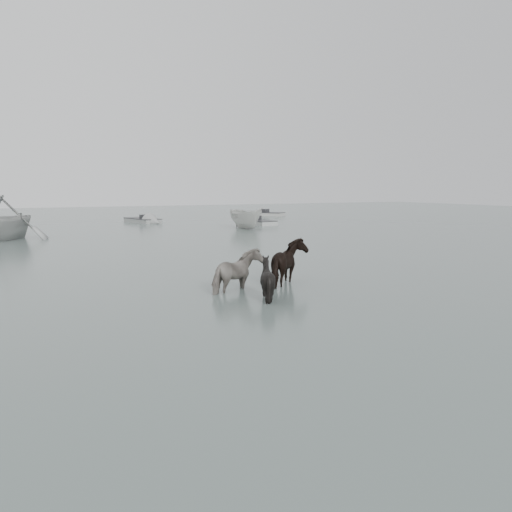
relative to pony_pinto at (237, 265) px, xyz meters
name	(u,v)px	position (x,y,z in m)	size (l,w,h in m)	color
ground	(236,289)	(0.07, 0.27, -0.80)	(140.00, 140.00, 0.00)	#4F5E59
pony_pinto	(237,265)	(0.00, 0.00, 0.00)	(0.86, 1.88, 1.59)	black
pony_dark	(291,258)	(2.04, 0.19, 0.06)	(1.70, 1.46, 1.72)	black
pony_black	(267,274)	(0.35, -1.33, -0.08)	(1.15, 1.29, 1.42)	black
rowboat_trail	(6,216)	(-6.30, 20.14, 0.63)	(4.68, 5.43, 2.86)	#A6A8A6
boat_small	(246,218)	(10.13, 20.74, 0.05)	(1.65, 4.40, 1.70)	silver
skiff_port	(258,220)	(12.83, 23.98, -0.42)	(4.65, 1.60, 0.75)	#ADB0AD
skiff_mid	(142,218)	(4.69, 31.15, -0.42)	(5.95, 1.60, 0.75)	gray
skiff_star	(270,212)	(19.94, 35.26, -0.42)	(4.36, 1.60, 0.75)	#AEAEAA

